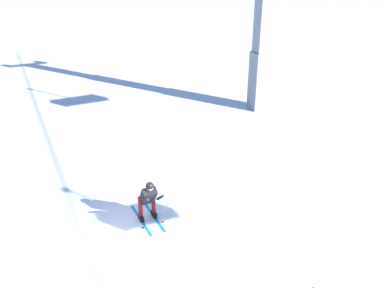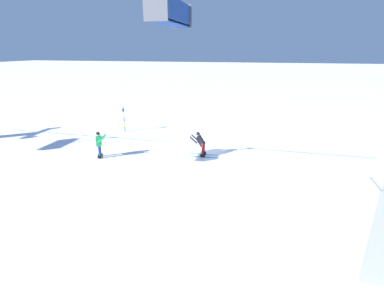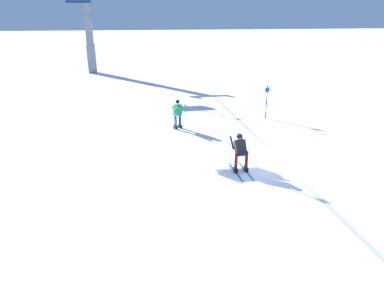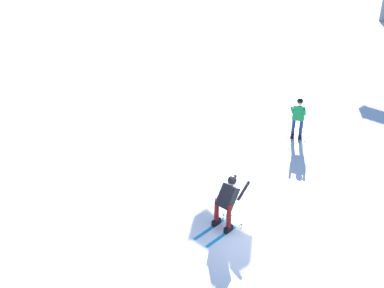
% 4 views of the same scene
% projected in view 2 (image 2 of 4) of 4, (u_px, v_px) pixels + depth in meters
% --- Properties ---
extents(ground_plane, '(260.00, 260.00, 0.00)m').
position_uv_depth(ground_plane, '(196.00, 151.00, 17.74)').
color(ground_plane, white).
extents(skier_carving_main, '(1.78, 0.72, 1.65)m').
position_uv_depth(skier_carving_main, '(200.00, 142.00, 16.78)').
color(skier_carving_main, '#198CCC').
rests_on(skier_carving_main, ground_plane).
extents(chairlift_seat_nearest, '(0.61, 2.23, 2.33)m').
position_uv_depth(chairlift_seat_nearest, '(173.00, 11.00, 7.02)').
color(chairlift_seat_nearest, black).
extents(trail_marker_pole, '(0.07, 0.28, 1.98)m').
position_uv_depth(trail_marker_pole, '(124.00, 118.00, 21.71)').
color(trail_marker_pole, blue).
rests_on(trail_marker_pole, ground_plane).
extents(skier_distant_uphill, '(1.76, 1.09, 1.64)m').
position_uv_depth(skier_distant_uphill, '(99.00, 143.00, 16.46)').
color(skier_distant_uphill, white).
rests_on(skier_distant_uphill, ground_plane).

